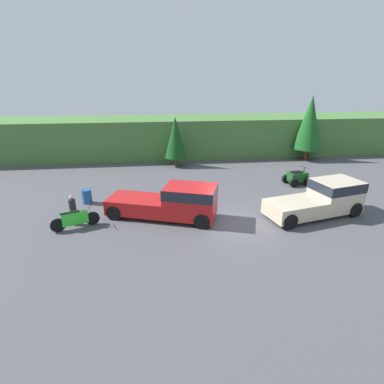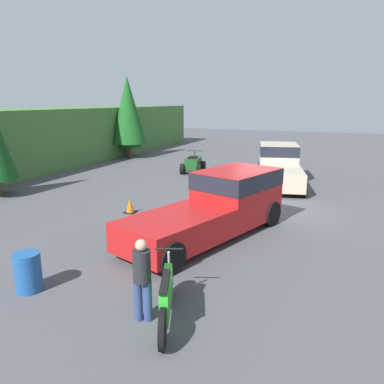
# 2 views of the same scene
# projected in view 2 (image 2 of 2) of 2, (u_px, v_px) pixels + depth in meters

# --- Properties ---
(ground_plane) EXTENTS (80.00, 80.00, 0.00)m
(ground_plane) POSITION_uv_depth(u_px,v_px,m) (268.00, 211.00, 14.37)
(ground_plane) COLOR #4C4C51
(tree_mid_left) EXTENTS (2.59, 2.59, 5.88)m
(tree_mid_left) POSITION_uv_depth(u_px,v_px,m) (128.00, 110.00, 27.20)
(tree_mid_left) COLOR brown
(tree_mid_left) RESTS_ON ground_plane
(tree_mid_right) EXTENTS (1.82, 1.82, 4.13)m
(tree_mid_right) POSITION_uv_depth(u_px,v_px,m) (129.00, 124.00, 27.99)
(tree_mid_right) COLOR brown
(tree_mid_right) RESTS_ON ground_plane
(pickup_truck_red) EXTENTS (6.25, 3.76, 1.92)m
(pickup_truck_red) POSITION_uv_depth(u_px,v_px,m) (220.00, 203.00, 11.76)
(pickup_truck_red) COLOR red
(pickup_truck_red) RESTS_ON ground_plane
(pickup_truck_second) EXTENTS (5.71, 3.13, 1.92)m
(pickup_truck_second) POSITION_uv_depth(u_px,v_px,m) (279.00, 164.00, 19.06)
(pickup_truck_second) COLOR beige
(pickup_truck_second) RESTS_ON ground_plane
(dirt_bike) EXTENTS (2.28, 1.06, 1.16)m
(dirt_bike) POSITION_uv_depth(u_px,v_px,m) (166.00, 297.00, 7.12)
(dirt_bike) COLOR black
(dirt_bike) RESTS_ON ground_plane
(quad_atv) EXTENTS (1.98, 1.48, 1.26)m
(quad_atv) POSITION_uv_depth(u_px,v_px,m) (193.00, 165.00, 21.92)
(quad_atv) COLOR black
(quad_atv) RESTS_ON ground_plane
(rider_person) EXTENTS (0.43, 0.43, 1.65)m
(rider_person) POSITION_uv_depth(u_px,v_px,m) (142.00, 277.00, 7.03)
(rider_person) COLOR navy
(rider_person) RESTS_ON ground_plane
(traffic_cone) EXTENTS (0.42, 0.42, 0.55)m
(traffic_cone) POSITION_uv_depth(u_px,v_px,m) (130.00, 206.00, 14.11)
(traffic_cone) COLOR black
(traffic_cone) RESTS_ON ground_plane
(steel_barrel) EXTENTS (0.58, 0.58, 0.88)m
(steel_barrel) POSITION_uv_depth(u_px,v_px,m) (28.00, 272.00, 8.26)
(steel_barrel) COLOR #1E5193
(steel_barrel) RESTS_ON ground_plane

